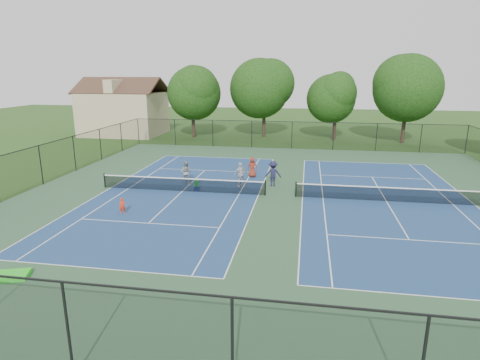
% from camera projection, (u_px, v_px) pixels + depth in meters
% --- Properties ---
extents(ground, '(140.00, 140.00, 0.00)m').
position_uv_depth(ground, '(280.00, 196.00, 27.60)').
color(ground, '#234716').
rests_on(ground, ground).
extents(court_pad, '(36.00, 36.00, 0.01)m').
position_uv_depth(court_pad, '(280.00, 196.00, 27.60)').
color(court_pad, '#305531').
rests_on(court_pad, ground).
extents(tennis_court_left, '(12.00, 23.83, 1.07)m').
position_uv_depth(tennis_court_left, '(183.00, 190.00, 28.69)').
color(tennis_court_left, navy).
rests_on(tennis_court_left, ground).
extents(tennis_court_right, '(12.00, 23.83, 1.07)m').
position_uv_depth(tennis_court_right, '(386.00, 200.00, 26.46)').
color(tennis_court_right, navy).
rests_on(tennis_court_right, ground).
extents(perimeter_fence, '(36.08, 36.08, 3.02)m').
position_uv_depth(perimeter_fence, '(281.00, 174.00, 27.18)').
color(perimeter_fence, black).
rests_on(perimeter_fence, ground).
extents(tree_back_a, '(6.80, 6.80, 9.15)m').
position_uv_depth(tree_back_a, '(192.00, 90.00, 50.95)').
color(tree_back_a, '#2D2116').
rests_on(tree_back_a, ground).
extents(tree_back_b, '(7.60, 7.60, 10.03)m').
position_uv_depth(tree_back_b, '(264.00, 86.00, 51.28)').
color(tree_back_b, '#2D2116').
rests_on(tree_back_b, ground).
extents(tree_back_c, '(6.00, 6.00, 8.40)m').
position_uv_depth(tree_back_c, '(336.00, 96.00, 49.18)').
color(tree_back_c, '#2D2116').
rests_on(tree_back_c, ground).
extents(tree_back_d, '(7.80, 7.80, 10.37)m').
position_uv_depth(tree_back_d, '(408.00, 85.00, 46.60)').
color(tree_back_d, '#2D2116').
rests_on(tree_back_d, ground).
extents(clapboard_house, '(10.80, 8.10, 7.65)m').
position_uv_depth(clapboard_house, '(124.00, 112.00, 54.27)').
color(clapboard_house, tan).
rests_on(clapboard_house, ground).
extents(child_player, '(0.42, 0.36, 0.99)m').
position_uv_depth(child_player, '(122.00, 206.00, 24.04)').
color(child_player, red).
rests_on(child_player, ground).
extents(instructor, '(0.87, 0.69, 1.74)m').
position_uv_depth(instructor, '(186.00, 172.00, 30.61)').
color(instructor, gray).
rests_on(instructor, ground).
extents(bystander_a, '(1.12, 1.04, 1.85)m').
position_uv_depth(bystander_a, '(241.00, 175.00, 29.68)').
color(bystander_a, silver).
rests_on(bystander_a, ground).
extents(bystander_b, '(1.29, 0.82, 1.90)m').
position_uv_depth(bystander_b, '(273.00, 174.00, 29.85)').
color(bystander_b, '#1B1A3A').
rests_on(bystander_b, ground).
extents(bystander_c, '(0.81, 0.55, 1.63)m').
position_uv_depth(bystander_c, '(252.00, 167.00, 32.44)').
color(bystander_c, maroon).
rests_on(bystander_c, ground).
extents(ball_crate, '(0.42, 0.39, 0.30)m').
position_uv_depth(ball_crate, '(197.00, 188.00, 28.91)').
color(ball_crate, navy).
rests_on(ball_crate, ground).
extents(ball_hopper, '(0.40, 0.37, 0.43)m').
position_uv_depth(ball_hopper, '(197.00, 183.00, 28.81)').
color(ball_hopper, green).
rests_on(ball_hopper, ball_crate).
extents(green_tarp, '(1.85, 1.37, 0.19)m').
position_uv_depth(green_tarp, '(8.00, 276.00, 16.59)').
color(green_tarp, '#1CC61C').
rests_on(green_tarp, ground).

